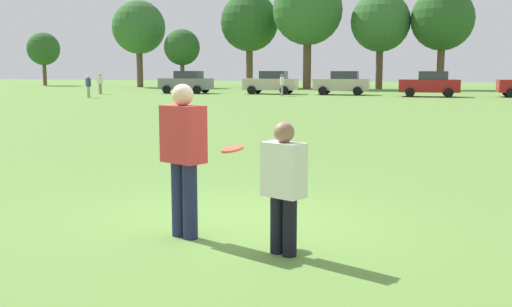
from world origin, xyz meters
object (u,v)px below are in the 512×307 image
Objects in this scene: player_defender at (284,182)px; bystander_field_marshal at (282,84)px; bystander_sideline_watcher at (100,83)px; bystander_far_jogger at (88,85)px; parked_car_near_left at (187,82)px; player_thrower at (184,152)px; parked_car_mid_right at (430,84)px; parked_car_center at (342,83)px; parked_car_mid_left at (271,82)px; frisbee at (232,149)px.

player_defender is 0.88× the size of bystander_field_marshal.
bystander_far_jogger is (2.86, -5.80, -0.03)m from bystander_sideline_watcher.
player_thrower is at bearing -64.74° from parked_car_near_left.
parked_car_center is at bearing 169.37° from parked_car_mid_right.
parked_car_near_left is (-18.22, 38.61, -0.09)m from player_thrower.
parked_car_mid_left is (-12.57, 39.85, 0.13)m from player_defender.
parked_car_mid_left reaches higher than bystander_field_marshal.
player_thrower is 0.42× the size of parked_car_near_left.
player_defender is at bearing -73.67° from bystander_field_marshal.
bystander_sideline_watcher is at bearing -165.81° from parked_car_center.
frisbee is 40.18m from parked_car_center.
player_thrower is 0.42× the size of parked_car_center.
parked_car_mid_left is 1.00× the size of parked_car_mid_right.
parked_car_near_left is at bearing 29.76° from bystander_sideline_watcher.
frisbee is at bearing -90.56° from parked_car_mid_right.
player_thrower is 38.67m from parked_car_mid_right.
parked_car_near_left reaches higher than bystander_far_jogger.
parked_car_near_left is at bearing -179.86° from parked_car_mid_right.
bystander_field_marshal is (-9.38, 36.14, -0.11)m from player_thrower.
parked_car_mid_left is 2.80× the size of bystander_far_jogger.
frisbee is (0.54, 0.18, 0.04)m from player_thrower.
bystander_sideline_watcher is 14.83m from bystander_field_marshal.
frisbee is at bearing 148.99° from player_defender.
parked_car_mid_left is at bearing 118.93° from bystander_field_marshal.
player_thrower is 36.31m from bystander_far_jogger.
parked_car_near_left is at bearing -172.08° from parked_car_mid_left.
parked_car_center and parked_car_mid_right have the same top height.
bystander_sideline_watcher reaches higher than frisbee.
parked_car_near_left is 19.13m from parked_car_mid_right.
parked_car_mid_right is at bearing -4.30° from parked_car_mid_left.
bystander_far_jogger is (-15.67, -10.49, -0.05)m from parked_car_center.
bystander_sideline_watcher is at bearing -172.16° from parked_car_mid_right.
player_defender is at bearing -80.20° from parked_car_center.
player_defender is 43.67m from bystander_sideline_watcher.
frisbee is at bearing -54.79° from bystander_sideline_watcher.
parked_car_near_left is 9.72m from bystander_far_jogger.
parked_car_near_left is 12.64m from parked_car_center.
parked_car_mid_left is 2.68× the size of bystander_field_marshal.
bystander_field_marshal is (14.80, 0.93, 0.01)m from bystander_sideline_watcher.
bystander_field_marshal is at bearing 104.55° from player_thrower.
parked_car_mid_left is at bearing 18.73° from bystander_sideline_watcher.
player_defender is 0.92m from frisbee.
frisbee is 0.18× the size of bystander_far_jogger.
player_thrower is at bearing 168.19° from player_defender.
bystander_far_jogger is 13.71m from bystander_field_marshal.
parked_car_center is (-6.18, 39.71, -0.13)m from frisbee.
bystander_field_marshal is at bearing -134.86° from parked_car_center.
parked_car_center is 18.86m from bystander_far_jogger.
parked_car_near_left is 6.86m from bystander_sideline_watcher.
player_thrower reaches higher than bystander_far_jogger.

